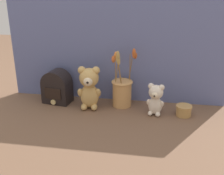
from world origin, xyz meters
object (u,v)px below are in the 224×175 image
vintage_radio (57,87)px  flower_vase (122,90)px  teddy_bear_large (89,87)px  decorative_tin_tall (184,110)px  teddy_bear_medium (155,99)px

vintage_radio → flower_vase: bearing=1.7°
teddy_bear_large → decorative_tin_tall: 0.54m
teddy_bear_large → teddy_bear_medium: (0.38, -0.03, -0.04)m
teddy_bear_medium → vintage_radio: bearing=172.7°
flower_vase → decorative_tin_tall: (0.35, -0.07, -0.07)m
decorative_tin_tall → teddy_bear_large: bearing=178.9°
teddy_bear_large → decorative_tin_tall: teddy_bear_large is taller
teddy_bear_medium → decorative_tin_tall: size_ratio=2.06×
vintage_radio → teddy_bear_medium: bearing=-7.3°
teddy_bear_large → flower_vase: bearing=18.7°
teddy_bear_large → decorative_tin_tall: size_ratio=2.88×
teddy_bear_large → vintage_radio: bearing=166.9°
vintage_radio → decorative_tin_tall: vintage_radio is taller
vintage_radio → decorative_tin_tall: 0.75m
vintage_radio → decorative_tin_tall: (0.75, -0.06, -0.06)m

